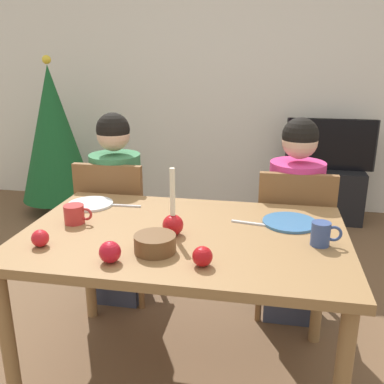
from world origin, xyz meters
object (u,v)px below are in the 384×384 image
object	(u,v)px
tv	(331,144)
apple_by_right_mug	(110,252)
person_left_child	(118,212)
tv_stand	(326,194)
person_right_child	(293,224)
christmas_tree	(54,134)
apple_by_left_plate	(202,256)
candle_centerpiece	(173,221)
mug_right	(322,234)
mug_left	(75,214)
plate_right	(290,222)
dining_table	(184,250)
chair_right	(293,236)
apple_near_candle	(40,238)
plate_left	(90,204)
chair_left	(116,223)
bowl_walnuts	(155,243)

from	to	relation	value
tv	apple_by_right_mug	xyz separation A→B (m)	(-1.09, -2.63, 0.08)
person_left_child	tv_stand	bearing A→B (deg)	49.38
person_right_child	christmas_tree	distance (m)	2.59
person_left_child	apple_by_left_plate	distance (m)	1.17
candle_centerpiece	mug_right	world-z (taller)	candle_centerpiece
mug_left	apple_by_right_mug	distance (m)	0.45
plate_right	tv_stand	bearing A→B (deg)	78.64
mug_right	christmas_tree	bearing A→B (deg)	137.42
mug_left	dining_table	bearing A→B (deg)	-1.56
christmas_tree	apple_by_left_plate	distance (m)	2.94
dining_table	tv_stand	size ratio (longest dim) A/B	2.19
chair_right	mug_left	distance (m)	1.20
candle_centerpiece	apple_near_candle	bearing A→B (deg)	-157.01
chair_right	apple_by_left_plate	distance (m)	1.01
tv_stand	plate_left	distance (m)	2.54
chair_left	person_left_child	world-z (taller)	person_left_child
chair_left	bowl_walnuts	xyz separation A→B (m)	(0.47, -0.82, 0.27)
apple_by_left_plate	tv	bearing A→B (deg)	73.85
tv	bowl_walnuts	size ratio (longest dim) A/B	4.82
chair_right	person_left_child	bearing A→B (deg)	178.22
tv_stand	mug_left	world-z (taller)	mug_left
person_left_child	person_right_child	distance (m)	1.04
christmas_tree	plate_left	size ratio (longest dim) A/B	6.50
person_left_child	mug_left	distance (m)	0.67
tv_stand	tv	distance (m)	0.47
dining_table	mug_right	xyz separation A→B (m)	(0.57, -0.03, 0.13)
christmas_tree	dining_table	bearing A→B (deg)	-50.58
plate_left	plate_right	bearing A→B (deg)	-4.04
candle_centerpiece	apple_by_right_mug	xyz separation A→B (m)	(-0.17, -0.29, -0.02)
christmas_tree	bowl_walnuts	distance (m)	2.75
chair_left	chair_right	distance (m)	1.04
tv	christmas_tree	distance (m)	2.57
chair_right	apple_near_candle	bearing A→B (deg)	-140.55
mug_left	candle_centerpiece	bearing A→B (deg)	-5.92
apple_by_left_plate	plate_left	bearing A→B (deg)	140.65
apple_near_candle	dining_table	bearing A→B (deg)	24.65
apple_near_candle	christmas_tree	bearing A→B (deg)	116.52
dining_table	mug_right	size ratio (longest dim) A/B	11.47
christmas_tree	mug_left	distance (m)	2.33
apple_by_left_plate	mug_right	bearing A→B (deg)	30.86
mug_left	bowl_walnuts	distance (m)	0.49
person_right_child	candle_centerpiece	world-z (taller)	person_right_child
chair_left	apple_by_right_mug	size ratio (longest dim) A/B	10.94
chair_right	plate_left	distance (m)	1.13
candle_centerpiece	plate_left	size ratio (longest dim) A/B	1.29
chair_left	tv_stand	size ratio (longest dim) A/B	1.41
christmas_tree	apple_by_right_mug	world-z (taller)	christmas_tree
christmas_tree	mug_left	xyz separation A→B (m)	(1.16, -2.02, 0.02)
chair_left	apple_by_left_plate	world-z (taller)	chair_left
apple_by_left_plate	apple_by_right_mug	world-z (taller)	apple_by_right_mug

